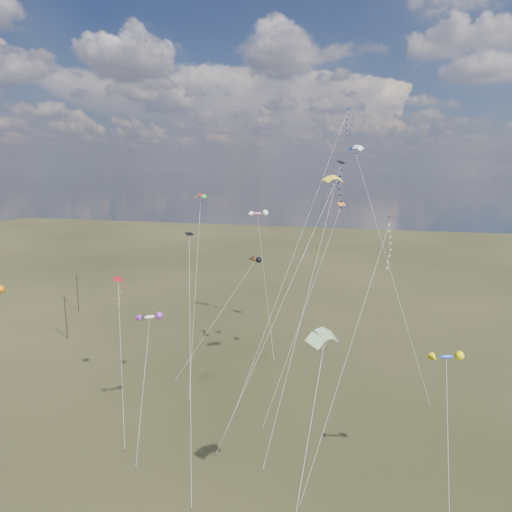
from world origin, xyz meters
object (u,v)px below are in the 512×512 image
(utility_pole_far, at_px, (77,293))
(parafoil_yellow, at_px, (333,178))
(diamond_black_high, at_px, (337,198))
(utility_pole_near, at_px, (66,316))

(utility_pole_far, bearing_deg, parafoil_yellow, -23.63)
(diamond_black_high, bearing_deg, parafoil_yellow, -91.87)
(utility_pole_near, distance_m, diamond_black_high, 52.21)
(utility_pole_far, xyz_separation_m, parafoil_yellow, (54.91, -24.02, 24.32))
(utility_pole_near, relative_size, parafoil_yellow, 0.27)
(utility_pole_near, xyz_separation_m, parafoil_yellow, (46.91, -10.02, 24.32))
(diamond_black_high, bearing_deg, utility_pole_far, 159.68)
(utility_pole_far, bearing_deg, utility_pole_near, -60.26)
(utility_pole_near, xyz_separation_m, utility_pole_far, (-8.00, 14.00, 0.00))
(utility_pole_far, height_order, parafoil_yellow, parafoil_yellow)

